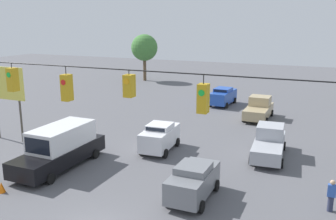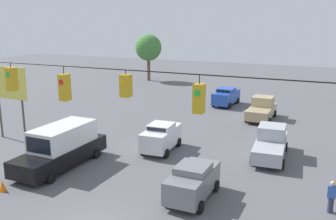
% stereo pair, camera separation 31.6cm
% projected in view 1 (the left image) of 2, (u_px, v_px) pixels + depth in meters
% --- Properties ---
extents(overhead_signal_span, '(20.24, 0.38, 8.32)m').
position_uv_depth(overhead_signal_span, '(69.00, 123.00, 14.22)').
color(overhead_signal_span, slate).
rests_on(overhead_signal_span, ground_plane).
extents(sedan_blue_withflow_deep, '(2.24, 4.61, 1.93)m').
position_uv_depth(sedan_blue_withflow_deep, '(223.00, 96.00, 41.63)').
color(sedan_blue_withflow_deep, '#234CB2').
rests_on(sedan_blue_withflow_deep, ground_plane).
extents(box_truck_black_parked_shoulder, '(2.56, 6.97, 2.68)m').
position_uv_depth(box_truck_black_parked_shoulder, '(61.00, 147.00, 23.96)').
color(box_truck_black_parked_shoulder, black).
rests_on(box_truck_black_parked_shoulder, ground_plane).
extents(sedan_grey_crossing_near, '(2.03, 4.09, 1.88)m').
position_uv_depth(sedan_grey_crossing_near, '(193.00, 181.00, 19.72)').
color(sedan_grey_crossing_near, slate).
rests_on(sedan_grey_crossing_near, ground_plane).
extents(pickup_truck_tan_oncoming_deep, '(2.28, 5.02, 2.12)m').
position_uv_depth(pickup_truck_tan_oncoming_deep, '(259.00, 109.00, 35.82)').
color(pickup_truck_tan_oncoming_deep, tan).
rests_on(pickup_truck_tan_oncoming_deep, ground_plane).
extents(pickup_truck_silver_oncoming_far, '(2.48, 5.66, 2.12)m').
position_uv_depth(pickup_truck_silver_oncoming_far, '(269.00, 143.00, 25.87)').
color(pickup_truck_silver_oncoming_far, '#A8AAB2').
rests_on(pickup_truck_silver_oncoming_far, ground_plane).
extents(sedan_white_withflow_mid, '(2.24, 4.16, 2.00)m').
position_uv_depth(sedan_white_withflow_mid, '(160.00, 137.00, 27.01)').
color(sedan_white_withflow_mid, silver).
rests_on(sedan_white_withflow_mid, ground_plane).
extents(traffic_cone_nearest, '(0.41, 0.41, 0.60)m').
position_uv_depth(traffic_cone_nearest, '(1.00, 187.00, 20.54)').
color(traffic_cone_nearest, orange).
rests_on(traffic_cone_nearest, ground_plane).
extents(traffic_cone_second, '(0.41, 0.41, 0.60)m').
position_uv_depth(traffic_cone_second, '(39.00, 168.00, 23.28)').
color(traffic_cone_second, orange).
rests_on(traffic_cone_second, ground_plane).
extents(traffic_cone_third, '(0.41, 0.41, 0.60)m').
position_uv_depth(traffic_cone_third, '(68.00, 154.00, 25.71)').
color(traffic_cone_third, orange).
rests_on(traffic_cone_third, ground_plane).
extents(traffic_cone_fourth, '(0.41, 0.41, 0.60)m').
position_uv_depth(traffic_cone_fourth, '(90.00, 142.00, 28.13)').
color(traffic_cone_fourth, orange).
rests_on(traffic_cone_fourth, ground_plane).
extents(roadside_billboard, '(3.56, 0.16, 5.79)m').
position_uv_depth(roadside_billboard, '(6.00, 88.00, 28.76)').
color(roadside_billboard, '#4C473D').
rests_on(roadside_billboard, ground_plane).
extents(pedestrian, '(0.40, 0.28, 1.66)m').
position_uv_depth(pedestrian, '(331.00, 196.00, 18.39)').
color(pedestrian, '#2D334C').
rests_on(pedestrian, ground_plane).
extents(tree_horizon_left, '(4.08, 4.08, 7.17)m').
position_uv_depth(tree_horizon_left, '(144.00, 48.00, 57.73)').
color(tree_horizon_left, brown).
rests_on(tree_horizon_left, ground_plane).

